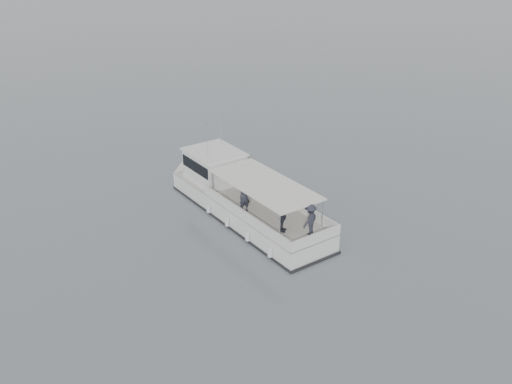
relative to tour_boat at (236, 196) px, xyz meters
The scene contains 2 objects.
ground 3.82m from the tour_boat, 115.44° to the right, with size 1400.00×1400.00×0.00m, color slate.
tour_boat is the anchor object (origin of this frame).
Camera 1 is at (17.38, -18.63, 13.95)m, focal length 40.00 mm.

